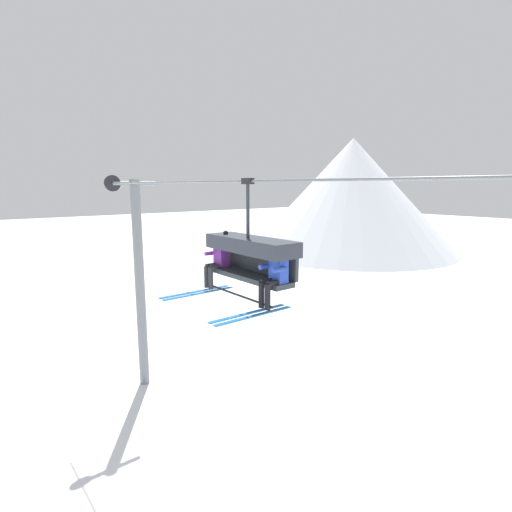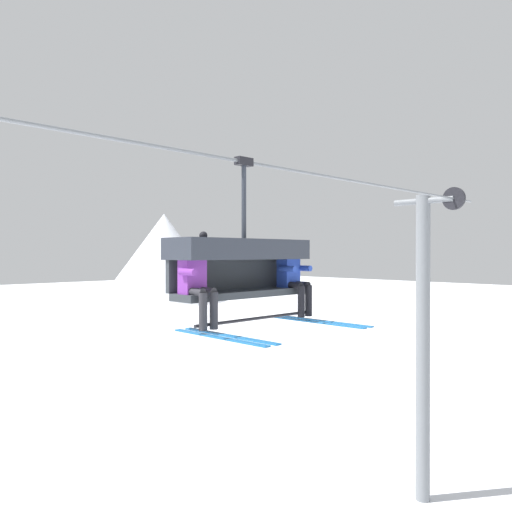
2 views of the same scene
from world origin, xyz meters
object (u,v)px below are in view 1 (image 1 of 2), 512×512
Objects in this scene: skier_purple at (217,259)px; lift_tower_near at (139,280)px; chairlift_chair at (251,252)px; skier_blue at (273,275)px.

lift_tower_near is at bearing 172.24° from skier_purple.
lift_tower_near is 3.41× the size of chairlift_chair.
lift_tower_near is at bearing 174.76° from chairlift_chair.
chairlift_chair is 1.38× the size of skier_blue.
chairlift_chair reaches higher than skier_blue.
lift_tower_near is 4.69× the size of skier_blue.
skier_purple is at bearing -7.76° from lift_tower_near.
skier_blue is at bearing -0.20° from skier_purple.
skier_purple is at bearing -167.32° from chairlift_chair.
lift_tower_near is 8.92m from skier_blue.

